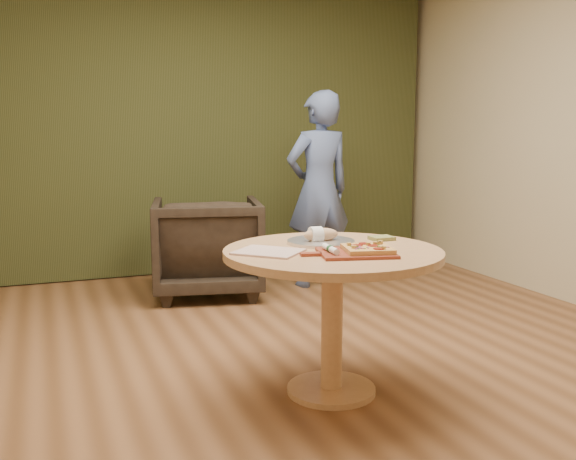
% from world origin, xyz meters
% --- Properties ---
extents(room_shell, '(5.04, 6.04, 2.84)m').
position_xyz_m(room_shell, '(0.00, 0.00, 1.40)').
color(room_shell, brown).
rests_on(room_shell, ground).
extents(curtain, '(4.80, 0.14, 2.78)m').
position_xyz_m(curtain, '(0.00, 2.90, 1.40)').
color(curtain, '#2C3216').
rests_on(curtain, ground).
extents(pedestal_table, '(1.09, 1.09, 0.75)m').
position_xyz_m(pedestal_table, '(0.03, -0.21, 0.61)').
color(pedestal_table, tan).
rests_on(pedestal_table, ground).
extents(pizza_paddle, '(0.47, 0.35, 0.01)m').
position_xyz_m(pizza_paddle, '(0.06, -0.37, 0.76)').
color(pizza_paddle, maroon).
rests_on(pizza_paddle, pedestal_table).
extents(flatbread_pizza, '(0.27, 0.27, 0.04)m').
position_xyz_m(flatbread_pizza, '(0.13, -0.39, 0.78)').
color(flatbread_pizza, tan).
rests_on(flatbread_pizza, pizza_paddle).
extents(cutlery_roll, '(0.04, 0.20, 0.03)m').
position_xyz_m(cutlery_roll, '(-0.05, -0.34, 0.78)').
color(cutlery_roll, white).
rests_on(cutlery_roll, pizza_paddle).
extents(newspaper, '(0.39, 0.39, 0.01)m').
position_xyz_m(newspaper, '(-0.30, -0.18, 0.76)').
color(newspaper, white).
rests_on(newspaper, pedestal_table).
extents(serving_tray, '(0.36, 0.36, 0.02)m').
position_xyz_m(serving_tray, '(0.04, -0.02, 0.76)').
color(serving_tray, silver).
rests_on(serving_tray, pedestal_table).
extents(bread_roll, '(0.19, 0.09, 0.09)m').
position_xyz_m(bread_roll, '(0.04, -0.02, 0.79)').
color(bread_roll, tan).
rests_on(bread_roll, serving_tray).
extents(green_packet, '(0.12, 0.10, 0.02)m').
position_xyz_m(green_packet, '(0.39, -0.06, 0.76)').
color(green_packet, '#5B622C').
rests_on(green_packet, pedestal_table).
extents(armchair, '(1.00, 0.96, 0.88)m').
position_xyz_m(armchair, '(-0.07, 1.98, 0.44)').
color(armchair, black).
rests_on(armchair, ground).
extents(person_standing, '(0.65, 0.47, 1.66)m').
position_xyz_m(person_standing, '(0.90, 1.94, 0.83)').
color(person_standing, '#4F6398').
rests_on(person_standing, ground).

